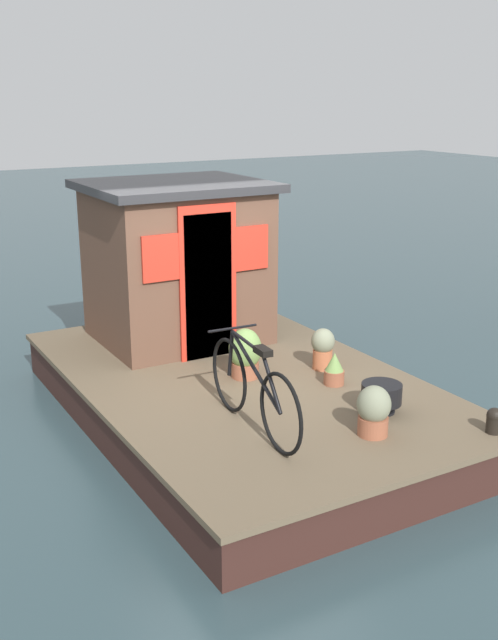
% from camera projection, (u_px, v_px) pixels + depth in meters
% --- Properties ---
extents(ground_plane, '(60.00, 60.00, 0.00)m').
position_uv_depth(ground_plane, '(240.00, 418.00, 8.47)').
color(ground_plane, '#2D4247').
extents(houseboat_deck, '(5.39, 3.33, 0.50)m').
position_uv_depth(houseboat_deck, '(240.00, 397.00, 8.39)').
color(houseboat_deck, brown).
rests_on(houseboat_deck, ground_plane).
extents(houseboat_cabin, '(1.86, 2.12, 1.97)m').
position_uv_depth(houseboat_cabin, '(177.00, 261.00, 9.34)').
color(houseboat_cabin, brown).
rests_on(houseboat_cabin, houseboat_deck).
extents(bicycle, '(1.76, 0.50, 0.88)m').
position_uv_depth(bicycle, '(253.00, 389.00, 6.89)').
color(bicycle, black).
rests_on(bicycle, houseboat_deck).
extents(potted_plant_geranium, '(0.36, 0.36, 0.55)m').
position_uv_depth(potted_plant_geranium, '(245.00, 353.00, 8.22)').
color(potted_plant_geranium, '#935138').
rests_on(potted_plant_geranium, houseboat_deck).
extents(potted_plant_thyme, '(0.31, 0.31, 0.47)m').
position_uv_depth(potted_plant_thyme, '(374.00, 411.00, 6.83)').
color(potted_plant_thyme, '#935138').
rests_on(potted_plant_thyme, houseboat_deck).
extents(potted_plant_sage, '(0.22, 0.22, 0.35)m').
position_uv_depth(potted_plant_sage, '(334.00, 369.00, 8.05)').
color(potted_plant_sage, '#935138').
rests_on(potted_plant_sage, houseboat_deck).
extents(potted_plant_basil, '(0.26, 0.26, 0.47)m').
position_uv_depth(potted_plant_basil, '(323.00, 347.00, 8.48)').
color(potted_plant_basil, '#B2603D').
rests_on(potted_plant_basil, houseboat_deck).
extents(charcoal_grill, '(0.40, 0.40, 0.29)m').
position_uv_depth(charcoal_grill, '(381.00, 394.00, 7.34)').
color(charcoal_grill, black).
rests_on(charcoal_grill, houseboat_deck).
extents(mooring_bollard, '(0.15, 0.15, 0.24)m').
position_uv_depth(mooring_bollard, '(494.00, 420.00, 6.91)').
color(mooring_bollard, black).
rests_on(mooring_bollard, houseboat_deck).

